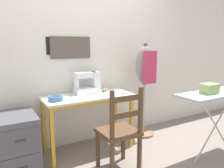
{
  "coord_description": "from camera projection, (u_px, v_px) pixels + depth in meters",
  "views": [
    {
      "loc": [
        -1.09,
        -2.24,
        1.37
      ],
      "look_at": [
        0.34,
        0.22,
        0.85
      ],
      "focal_mm": 35.0,
      "sensor_mm": 36.0,
      "label": 1
    }
  ],
  "objects": [
    {
      "name": "ground_plane",
      "position": [
        97.0,
        157.0,
        2.68
      ],
      "size": [
        14.0,
        14.0,
        0.0
      ],
      "primitive_type": "plane",
      "color": "gray"
    },
    {
      "name": "wall_back",
      "position": [
        78.0,
        51.0,
        2.93
      ],
      "size": [
        10.0,
        0.07,
        2.55
      ],
      "color": "silver",
      "rests_on": "ground_plane"
    },
    {
      "name": "sewing_table",
      "position": [
        89.0,
        103.0,
        2.77
      ],
      "size": [
        1.13,
        0.49,
        0.73
      ],
      "color": "silver",
      "rests_on": "ground_plane"
    },
    {
      "name": "sewing_machine",
      "position": [
        88.0,
        83.0,
        2.86
      ],
      "size": [
        0.35,
        0.17,
        0.31
      ],
      "color": "white",
      "rests_on": "sewing_table"
    },
    {
      "name": "fabric_bowl",
      "position": [
        56.0,
        98.0,
        2.49
      ],
      "size": [
        0.17,
        0.17,
        0.05
      ],
      "color": "teal",
      "rests_on": "sewing_table"
    },
    {
      "name": "scissors",
      "position": [
        125.0,
        93.0,
        2.88
      ],
      "size": [
        0.14,
        0.04,
        0.01
      ],
      "color": "silver",
      "rests_on": "sewing_table"
    },
    {
      "name": "thread_spool_near_machine",
      "position": [
        103.0,
        91.0,
        2.93
      ],
      "size": [
        0.04,
        0.04,
        0.04
      ],
      "color": "#2875C1",
      "rests_on": "sewing_table"
    },
    {
      "name": "thread_spool_mid_table",
      "position": [
        106.0,
        90.0,
        2.98
      ],
      "size": [
        0.04,
        0.04,
        0.04
      ],
      "color": "orange",
      "rests_on": "sewing_table"
    },
    {
      "name": "thread_spool_far_edge",
      "position": [
        113.0,
        91.0,
        2.92
      ],
      "size": [
        0.03,
        0.03,
        0.04
      ],
      "color": "yellow",
      "rests_on": "sewing_table"
    },
    {
      "name": "wooden_chair",
      "position": [
        120.0,
        132.0,
        2.33
      ],
      "size": [
        0.4,
        0.38,
        0.94
      ],
      "color": "#513823",
      "rests_on": "ground_plane"
    },
    {
      "name": "filing_cabinet",
      "position": [
        18.0,
        143.0,
        2.34
      ],
      "size": [
        0.4,
        0.57,
        0.64
      ],
      "color": "#4C4C51",
      "rests_on": "ground_plane"
    },
    {
      "name": "dress_form",
      "position": [
        145.0,
        71.0,
        3.19
      ],
      "size": [
        0.32,
        0.32,
        1.4
      ],
      "color": "#846647",
      "rests_on": "ground_plane"
    },
    {
      "name": "ironing_board",
      "position": [
        218.0,
        96.0,
        2.59
      ],
      "size": [
        1.12,
        0.35,
        0.82
      ],
      "color": "#ADB2B7",
      "rests_on": "ground_plane"
    },
    {
      "name": "storage_box",
      "position": [
        210.0,
        89.0,
        2.49
      ],
      "size": [
        0.2,
        0.14,
        0.11
      ],
      "color": "#8EB266",
      "rests_on": "ironing_board"
    }
  ]
}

